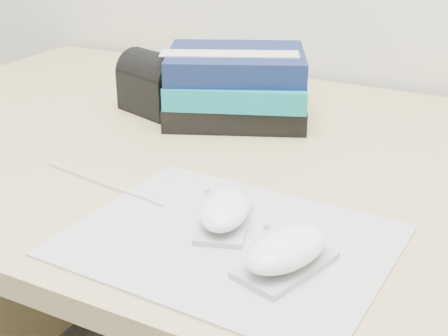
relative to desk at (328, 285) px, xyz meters
The scene contains 7 objects.
desk is the anchor object (origin of this frame).
mousepad 0.39m from the desk, 94.42° to the right, with size 0.34×0.26×0.00m, color #97969E.
mouse_rear 0.38m from the desk, 98.53° to the right, with size 0.08×0.11×0.04m.
mouse_front 0.42m from the desk, 81.04° to the right, with size 0.09×0.12×0.04m.
usb_cable 0.42m from the desk, 132.36° to the right, with size 0.00×0.00×0.21m, color silver.
book_stack 0.35m from the desk, 163.15° to the left, with size 0.28×0.25×0.11m.
pouch 0.44m from the desk, behind, with size 0.13×0.11×0.10m.
Camera 1 is at (0.24, 0.82, 1.07)m, focal length 50.00 mm.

